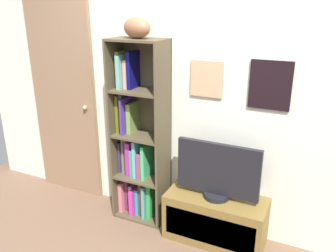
{
  "coord_description": "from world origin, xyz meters",
  "views": [
    {
      "loc": [
        1.1,
        -1.58,
        1.98
      ],
      "look_at": [
        -0.06,
        0.85,
        1.02
      ],
      "focal_mm": 36.73,
      "sensor_mm": 36.0,
      "label": 1
    }
  ],
  "objects_px": {
    "bookshelf": "(138,145)",
    "football": "(137,28)",
    "television": "(218,172)",
    "door": "(64,99)",
    "tv_stand": "(215,218)"
  },
  "relations": [
    {
      "from": "bookshelf",
      "to": "tv_stand",
      "type": "xyz_separation_m",
      "value": [
        0.81,
        -0.08,
        -0.52
      ]
    },
    {
      "from": "bookshelf",
      "to": "football",
      "type": "distance_m",
      "value": 1.07
    },
    {
      "from": "door",
      "to": "football",
      "type": "bearing_deg",
      "value": -7.34
    },
    {
      "from": "tv_stand",
      "to": "television",
      "type": "bearing_deg",
      "value": 90.0
    },
    {
      "from": "television",
      "to": "door",
      "type": "bearing_deg",
      "value": 174.47
    },
    {
      "from": "television",
      "to": "door",
      "type": "xyz_separation_m",
      "value": [
        -1.73,
        0.17,
        0.38
      ]
    },
    {
      "from": "bookshelf",
      "to": "football",
      "type": "xyz_separation_m",
      "value": [
        0.05,
        -0.03,
        1.07
      ]
    },
    {
      "from": "bookshelf",
      "to": "door",
      "type": "distance_m",
      "value": 0.98
    },
    {
      "from": "bookshelf",
      "to": "door",
      "type": "relative_size",
      "value": 0.82
    },
    {
      "from": "tv_stand",
      "to": "door",
      "type": "distance_m",
      "value": 1.93
    },
    {
      "from": "football",
      "to": "television",
      "type": "height_order",
      "value": "football"
    },
    {
      "from": "football",
      "to": "television",
      "type": "bearing_deg",
      "value": -3.21
    },
    {
      "from": "bookshelf",
      "to": "television",
      "type": "bearing_deg",
      "value": -5.45
    },
    {
      "from": "bookshelf",
      "to": "football",
      "type": "bearing_deg",
      "value": -37.13
    },
    {
      "from": "bookshelf",
      "to": "door",
      "type": "xyz_separation_m",
      "value": [
        -0.93,
        0.09,
        0.32
      ]
    }
  ]
}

